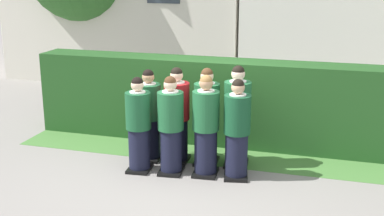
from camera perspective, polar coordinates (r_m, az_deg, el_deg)
The scene contains 11 objects.
ground_plane at distance 8.37m, azimuth -0.52°, elevation -7.41°, with size 60.00×60.00×0.00m, color gray.
student_front_row_0 at distance 8.29m, azimuth -6.06°, elevation -2.13°, with size 0.41×0.52×1.59m.
student_front_row_1 at distance 8.16m, azimuth -2.42°, elevation -2.24°, with size 0.42×0.53×1.63m.
student_front_row_2 at distance 8.08m, azimuth 1.57°, elevation -2.28°, with size 0.43×0.54×1.66m.
student_front_row_3 at distance 8.00m, azimuth 5.10°, elevation -2.67°, with size 0.46×0.53×1.63m.
student_rear_row_0 at distance 8.76m, azimuth -4.87°, elevation -1.05°, with size 0.42×0.53×1.62m.
student_in_red_blazer at distance 8.63m, azimuth -1.71°, elevation -1.07°, with size 0.43×0.53×1.67m.
student_rear_row_2 at distance 8.55m, azimuth 1.67°, elevation -1.22°, with size 0.44×0.50×1.67m.
student_rear_row_3 at distance 8.48m, azimuth 5.12°, elevation -1.21°, with size 0.45×0.54×1.73m.
hedge at distance 9.65m, azimuth 2.38°, elevation 0.79°, with size 7.00×0.70×1.61m.
lawn_strip at distance 9.16m, azimuth 1.10°, elevation -5.30°, with size 7.00×0.90×0.01m, color #477A38.
Camera 1 is at (2.24, -7.36, 3.29)m, focal length 47.19 mm.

